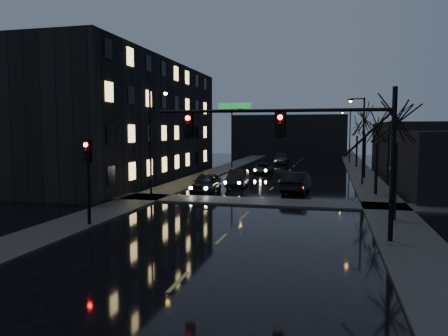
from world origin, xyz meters
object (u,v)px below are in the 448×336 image
Objects in this scene: oncoming_car_b at (238,179)px; lead_car at (296,182)px; oncoming_car_c at (263,169)px; oncoming_car_d at (281,158)px; oncoming_car_a at (206,183)px.

oncoming_car_b is 5.81m from lead_car.
oncoming_car_b is at bearing -17.34° from lead_car.
oncoming_car_c is 14.76m from lead_car.
oncoming_car_d is at bearing 83.47° from oncoming_car_b.
oncoming_car_d reaches higher than oncoming_car_b.
oncoming_car_c is at bearing 82.54° from oncoming_car_b.
oncoming_car_a reaches higher than oncoming_car_b.
oncoming_car_c is at bearing -65.86° from lead_car.
lead_car is (4.52, -30.15, 0.05)m from oncoming_car_d.
oncoming_car_c is (2.32, 15.75, -0.16)m from oncoming_car_a.
oncoming_car_a is at bearing -100.70° from oncoming_car_d.
lead_car is (7.14, 1.79, 0.04)m from oncoming_car_a.
oncoming_car_b is 27.94m from oncoming_car_d.
oncoming_car_d is (0.86, 27.93, 0.03)m from oncoming_car_b.
lead_car is (4.82, -13.95, 0.20)m from oncoming_car_c.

